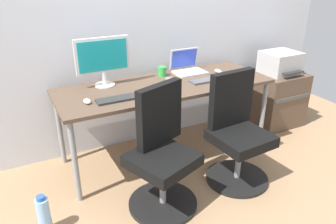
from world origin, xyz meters
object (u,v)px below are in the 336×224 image
at_px(side_cabinet, 275,98).
at_px(water_bottle_on_floor, 44,215).
at_px(coffee_mug, 162,71).
at_px(desktop_monitor, 103,58).
at_px(office_chair_right, 237,134).
at_px(office_chair_left, 162,155).
at_px(open_laptop, 187,67).
at_px(printer, 280,63).

relative_size(side_cabinet, water_bottle_on_floor, 1.99).
bearing_deg(coffee_mug, desktop_monitor, -178.44).
bearing_deg(desktop_monitor, water_bottle_on_floor, -133.52).
xyz_separation_m(office_chair_right, desktop_monitor, (-0.87, 0.82, 0.56)).
height_order(side_cabinet, water_bottle_on_floor, side_cabinet).
relative_size(office_chair_left, desktop_monitor, 1.96).
bearing_deg(office_chair_left, water_bottle_on_floor, 175.84).
height_order(office_chair_right, side_cabinet, office_chair_right).
distance_m(water_bottle_on_floor, open_laptop, 1.88).
xyz_separation_m(office_chair_left, water_bottle_on_floor, (-0.88, 0.06, -0.28)).
xyz_separation_m(office_chair_right, water_bottle_on_floor, (-1.59, 0.06, -0.28)).
bearing_deg(office_chair_left, open_laptop, 49.91).
height_order(office_chair_right, printer, office_chair_right).
bearing_deg(open_laptop, office_chair_right, -89.64).
bearing_deg(coffee_mug, office_chair_left, -116.70).
bearing_deg(open_laptop, office_chair_left, -130.09).
distance_m(office_chair_right, desktop_monitor, 1.32).
relative_size(office_chair_right, open_laptop, 3.03).
bearing_deg(water_bottle_on_floor, desktop_monitor, 46.48).
relative_size(printer, coffee_mug, 4.35).
xyz_separation_m(office_chair_right, open_laptop, (-0.01, 0.83, 0.37)).
bearing_deg(printer, desktop_monitor, 175.35).
distance_m(printer, open_laptop, 1.11).
height_order(office_chair_left, coffee_mug, office_chair_left).
relative_size(office_chair_left, coffee_mug, 10.22).
distance_m(office_chair_left, office_chair_right, 0.71).
height_order(open_laptop, coffee_mug, open_laptop).
xyz_separation_m(office_chair_left, office_chair_right, (0.71, 0.00, 0.00)).
distance_m(side_cabinet, water_bottle_on_floor, 2.75).
distance_m(office_chair_right, coffee_mug, 0.96).
distance_m(side_cabinet, printer, 0.43).
xyz_separation_m(office_chair_right, side_cabinet, (1.09, 0.66, -0.12)).
xyz_separation_m(office_chair_left, open_laptop, (0.70, 0.84, 0.37)).
height_order(water_bottle_on_floor, desktop_monitor, desktop_monitor).
xyz_separation_m(water_bottle_on_floor, coffee_mug, (1.30, 0.78, 0.64)).
height_order(desktop_monitor, open_laptop, desktop_monitor).
relative_size(office_chair_left, open_laptop, 3.03).
xyz_separation_m(side_cabinet, printer, (0.00, -0.00, 0.43)).
relative_size(side_cabinet, desktop_monitor, 1.28).
xyz_separation_m(printer, coffee_mug, (-1.37, 0.18, 0.05)).
bearing_deg(open_laptop, coffee_mug, 178.94).
height_order(printer, coffee_mug, printer).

